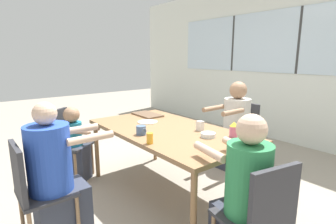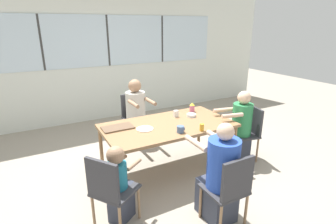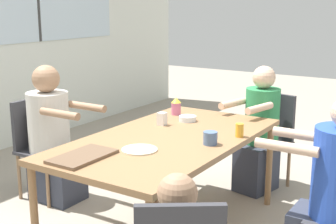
{
  "view_description": "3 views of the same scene",
  "coord_description": "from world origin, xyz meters",
  "px_view_note": "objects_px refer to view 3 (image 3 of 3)",
  "views": [
    {
      "loc": [
        2.08,
        -1.65,
        1.47
      ],
      "look_at": [
        0.0,
        0.0,
        0.91
      ],
      "focal_mm": 28.0,
      "sensor_mm": 36.0,
      "label": 1
    },
    {
      "loc": [
        -1.63,
        -3.0,
        2.05
      ],
      "look_at": [
        0.0,
        0.0,
        0.91
      ],
      "focal_mm": 28.0,
      "sensor_mm": 36.0,
      "label": 2
    },
    {
      "loc": [
        -2.66,
        -1.71,
        1.64
      ],
      "look_at": [
        0.0,
        0.0,
        0.91
      ],
      "focal_mm": 50.0,
      "sensor_mm": 36.0,
      "label": 3
    }
  ],
  "objects_px": {
    "person_woman_green_shirt": "(333,202)",
    "bowl_white_shallow": "(188,119)",
    "chair_for_man_blue_shirt": "(270,132)",
    "coffee_mug": "(210,138)",
    "person_man_teal_shirt": "(53,141)",
    "milk_carton_small": "(162,119)",
    "chair_for_man_teal_shirt": "(39,139)",
    "person_man_blue_shirt": "(259,135)",
    "sippy_cup": "(176,106)",
    "juice_glass": "(239,130)"
  },
  "relations": [
    {
      "from": "person_woman_green_shirt",
      "to": "sippy_cup",
      "type": "distance_m",
      "value": 1.6
    },
    {
      "from": "chair_for_man_teal_shirt",
      "to": "bowl_white_shallow",
      "type": "height_order",
      "value": "chair_for_man_teal_shirt"
    },
    {
      "from": "person_woman_green_shirt",
      "to": "bowl_white_shallow",
      "type": "xyz_separation_m",
      "value": [
        0.46,
        1.26,
        0.24
      ]
    },
    {
      "from": "chair_for_man_blue_shirt",
      "to": "person_woman_green_shirt",
      "type": "bearing_deg",
      "value": 136.23
    },
    {
      "from": "chair_for_man_blue_shirt",
      "to": "coffee_mug",
      "type": "bearing_deg",
      "value": 104.7
    },
    {
      "from": "chair_for_man_blue_shirt",
      "to": "coffee_mug",
      "type": "relative_size",
      "value": 8.36
    },
    {
      "from": "person_man_teal_shirt",
      "to": "milk_carton_small",
      "type": "relative_size",
      "value": 11.71
    },
    {
      "from": "chair_for_man_blue_shirt",
      "to": "coffee_mug",
      "type": "height_order",
      "value": "chair_for_man_blue_shirt"
    },
    {
      "from": "chair_for_man_teal_shirt",
      "to": "person_woman_green_shirt",
      "type": "xyz_separation_m",
      "value": [
        0.02,
        -2.46,
        0.01
      ]
    },
    {
      "from": "person_man_blue_shirt",
      "to": "person_man_teal_shirt",
      "type": "xyz_separation_m",
      "value": [
        -1.14,
        1.39,
        0.01
      ]
    },
    {
      "from": "sippy_cup",
      "to": "person_woman_green_shirt",
      "type": "bearing_deg",
      "value": -112.48
    },
    {
      "from": "chair_for_man_blue_shirt",
      "to": "person_man_blue_shirt",
      "type": "bearing_deg",
      "value": 90.0
    },
    {
      "from": "chair_for_man_teal_shirt",
      "to": "person_man_teal_shirt",
      "type": "height_order",
      "value": "person_man_teal_shirt"
    },
    {
      "from": "juice_glass",
      "to": "person_woman_green_shirt",
      "type": "bearing_deg",
      "value": -110.45
    },
    {
      "from": "chair_for_man_teal_shirt",
      "to": "person_man_teal_shirt",
      "type": "distance_m",
      "value": 0.17
    },
    {
      "from": "coffee_mug",
      "to": "bowl_white_shallow",
      "type": "height_order",
      "value": "coffee_mug"
    },
    {
      "from": "person_man_teal_shirt",
      "to": "person_woman_green_shirt",
      "type": "bearing_deg",
      "value": 89.76
    },
    {
      "from": "person_woman_green_shirt",
      "to": "coffee_mug",
      "type": "xyz_separation_m",
      "value": [
        -0.0,
        0.81,
        0.26
      ]
    },
    {
      "from": "person_woman_green_shirt",
      "to": "milk_carton_small",
      "type": "height_order",
      "value": "person_woman_green_shirt"
    },
    {
      "from": "milk_carton_small",
      "to": "person_man_blue_shirt",
      "type": "bearing_deg",
      "value": -27.55
    },
    {
      "from": "person_man_blue_shirt",
      "to": "sippy_cup",
      "type": "relative_size",
      "value": 7.58
    },
    {
      "from": "chair_for_man_teal_shirt",
      "to": "person_woman_green_shirt",
      "type": "bearing_deg",
      "value": 89.78
    },
    {
      "from": "person_woman_green_shirt",
      "to": "coffee_mug",
      "type": "relative_size",
      "value": 11.25
    },
    {
      "from": "sippy_cup",
      "to": "person_man_teal_shirt",
      "type": "bearing_deg",
      "value": 126.41
    },
    {
      "from": "person_woman_green_shirt",
      "to": "coffee_mug",
      "type": "distance_m",
      "value": 0.86
    },
    {
      "from": "coffee_mug",
      "to": "bowl_white_shallow",
      "type": "relative_size",
      "value": 0.73
    },
    {
      "from": "person_woman_green_shirt",
      "to": "coffee_mug",
      "type": "height_order",
      "value": "person_woman_green_shirt"
    },
    {
      "from": "chair_for_man_teal_shirt",
      "to": "person_man_teal_shirt",
      "type": "xyz_separation_m",
      "value": [
        0.0,
        -0.17,
        0.01
      ]
    },
    {
      "from": "chair_for_man_blue_shirt",
      "to": "sippy_cup",
      "type": "height_order",
      "value": "sippy_cup"
    },
    {
      "from": "person_woman_green_shirt",
      "to": "person_man_blue_shirt",
      "type": "relative_size",
      "value": 1.02
    },
    {
      "from": "juice_glass",
      "to": "milk_carton_small",
      "type": "xyz_separation_m",
      "value": [
        -0.02,
        0.64,
        0.0
      ]
    },
    {
      "from": "person_man_blue_shirt",
      "to": "person_woman_green_shirt",
      "type": "bearing_deg",
      "value": 140.95
    },
    {
      "from": "chair_for_man_teal_shirt",
      "to": "bowl_white_shallow",
      "type": "distance_m",
      "value": 1.32
    },
    {
      "from": "coffee_mug",
      "to": "person_woman_green_shirt",
      "type": "bearing_deg",
      "value": -89.85
    },
    {
      "from": "person_man_teal_shirt",
      "to": "milk_carton_small",
      "type": "height_order",
      "value": "person_man_teal_shirt"
    },
    {
      "from": "person_man_teal_shirt",
      "to": "sippy_cup",
      "type": "relative_size",
      "value": 7.82
    },
    {
      "from": "person_man_blue_shirt",
      "to": "milk_carton_small",
      "type": "distance_m",
      "value": 1.02
    },
    {
      "from": "person_man_teal_shirt",
      "to": "sippy_cup",
      "type": "xyz_separation_m",
      "value": [
        0.62,
        -0.84,
        0.29
      ]
    },
    {
      "from": "chair_for_man_blue_shirt",
      "to": "juice_glass",
      "type": "height_order",
      "value": "chair_for_man_blue_shirt"
    },
    {
      "from": "person_woman_green_shirt",
      "to": "milk_carton_small",
      "type": "bearing_deg",
      "value": 79.46
    },
    {
      "from": "person_man_blue_shirt",
      "to": "milk_carton_small",
      "type": "xyz_separation_m",
      "value": [
        -0.87,
        0.46,
        0.27
      ]
    },
    {
      "from": "person_man_teal_shirt",
      "to": "chair_for_man_teal_shirt",
      "type": "bearing_deg",
      "value": -90.0
    },
    {
      "from": "sippy_cup",
      "to": "chair_for_man_blue_shirt",
      "type": "bearing_deg",
      "value": -40.42
    },
    {
      "from": "person_man_teal_shirt",
      "to": "juice_glass",
      "type": "relative_size",
      "value": 12.01
    },
    {
      "from": "sippy_cup",
      "to": "milk_carton_small",
      "type": "height_order",
      "value": "sippy_cup"
    },
    {
      "from": "chair_for_man_teal_shirt",
      "to": "person_woman_green_shirt",
      "type": "relative_size",
      "value": 0.74
    },
    {
      "from": "coffee_mug",
      "to": "sippy_cup",
      "type": "relative_size",
      "value": 0.69
    },
    {
      "from": "person_woman_green_shirt",
      "to": "bowl_white_shallow",
      "type": "distance_m",
      "value": 1.36
    },
    {
      "from": "chair_for_man_teal_shirt",
      "to": "bowl_white_shallow",
      "type": "bearing_deg",
      "value": 111.07
    },
    {
      "from": "person_man_teal_shirt",
      "to": "coffee_mug",
      "type": "distance_m",
      "value": 1.5
    }
  ]
}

